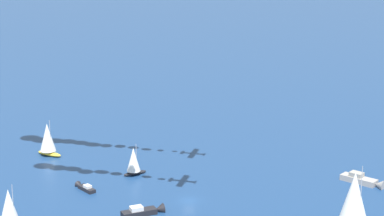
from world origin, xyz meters
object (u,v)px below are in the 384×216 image
at_px(sailboat_near_centre, 48,139).
at_px(sailboat_far_port, 354,202).
at_px(motorboat_mid_cluster, 145,211).
at_px(motorboat_ahead, 85,187).
at_px(sailboat_offshore, 134,161).
at_px(motorboat_far_stbd, 365,181).
at_px(sailboat_inshore, 9,209).

xyz_separation_m(sailboat_near_centre, sailboat_far_port, (28.55, 80.39, 1.95)).
distance_m(sailboat_far_port, motorboat_mid_cluster, 43.35).
bearing_deg(sailboat_far_port, motorboat_mid_cluster, -86.80).
height_order(sailboat_near_centre, motorboat_ahead, sailboat_near_centre).
bearing_deg(motorboat_mid_cluster, motorboat_ahead, -119.16).
distance_m(sailboat_offshore, motorboat_mid_cluster, 24.94).
height_order(motorboat_far_stbd, motorboat_ahead, motorboat_far_stbd).
height_order(sailboat_far_port, motorboat_far_stbd, sailboat_far_port).
height_order(sailboat_offshore, motorboat_mid_cluster, sailboat_offshore).
relative_size(sailboat_near_centre, motorboat_ahead, 1.56).
height_order(sailboat_offshore, motorboat_ahead, sailboat_offshore).
relative_size(sailboat_inshore, motorboat_mid_cluster, 1.10).
bearing_deg(motorboat_mid_cluster, sailboat_far_port, 93.20).
bearing_deg(motorboat_far_stbd, sailboat_inshore, -56.88).
bearing_deg(sailboat_near_centre, motorboat_ahead, 42.90).
relative_size(sailboat_far_port, motorboat_mid_cluster, 1.62).
bearing_deg(motorboat_ahead, motorboat_far_stbd, 108.01).
xyz_separation_m(sailboat_offshore, motorboat_mid_cluster, (22.49, 10.40, -2.85)).
distance_m(sailboat_far_port, motorboat_far_stbd, 28.67).
bearing_deg(sailboat_near_centre, sailboat_offshore, 72.66).
bearing_deg(sailboat_offshore, sailboat_near_centre, -107.34).
distance_m(sailboat_far_port, sailboat_inshore, 68.69).
height_order(sailboat_near_centre, sailboat_far_port, sailboat_far_port).
xyz_separation_m(motorboat_far_stbd, motorboat_mid_cluster, (30.47, -44.51, -0.12)).
distance_m(sailboat_near_centre, sailboat_inshore, 47.06).
bearing_deg(sailboat_inshore, sailboat_near_centre, -163.04).
bearing_deg(motorboat_ahead, sailboat_near_centre, -137.10).
height_order(motorboat_far_stbd, sailboat_inshore, sailboat_inshore).
xyz_separation_m(motorboat_far_stbd, motorboat_ahead, (20.36, -62.64, -0.34)).
relative_size(sailboat_inshore, sailboat_offshore, 1.22).
bearing_deg(motorboat_far_stbd, motorboat_mid_cluster, -55.61).
bearing_deg(sailboat_offshore, motorboat_mid_cluster, 24.82).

